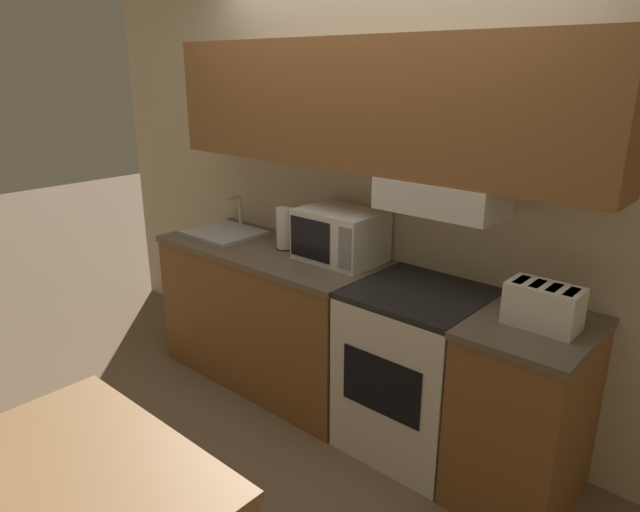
{
  "coord_description": "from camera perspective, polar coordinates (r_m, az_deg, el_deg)",
  "views": [
    {
      "loc": [
        1.88,
        -2.64,
        1.97
      ],
      "look_at": [
        0.05,
        -0.57,
        1.05
      ],
      "focal_mm": 32.0,
      "sensor_mm": 36.0,
      "label": 1
    }
  ],
  "objects": [
    {
      "name": "paper_towel_roll",
      "position": [
        3.5,
        -3.56,
        2.75
      ],
      "size": [
        0.12,
        0.12,
        0.26
      ],
      "color": "black",
      "rests_on": "lower_counter_main"
    },
    {
      "name": "dining_table",
      "position": [
        2.15,
        -22.12,
        -21.62
      ],
      "size": [
        1.02,
        0.61,
        0.76
      ],
      "color": "#B27F4C",
      "rests_on": "ground_plane"
    },
    {
      "name": "lower_counter_main",
      "position": [
        3.72,
        -4.84,
        -5.79
      ],
      "size": [
        1.51,
        0.65,
        0.9
      ],
      "color": "brown",
      "rests_on": "ground_plane"
    },
    {
      "name": "microwave",
      "position": [
        3.29,
        2.04,
        2.1
      ],
      "size": [
        0.47,
        0.36,
        0.3
      ],
      "color": "white",
      "rests_on": "lower_counter_main"
    },
    {
      "name": "wall_back",
      "position": [
        3.22,
        5.52,
        10.08
      ],
      "size": [
        5.07,
        0.38,
        2.55
      ],
      "color": "beige",
      "rests_on": "ground_plane"
    },
    {
      "name": "stove_range",
      "position": [
        3.11,
        9.51,
        -11.2
      ],
      "size": [
        0.65,
        0.63,
        0.9
      ],
      "color": "white",
      "rests_on": "ground_plane"
    },
    {
      "name": "lower_counter_right_stub",
      "position": [
        2.89,
        19.69,
        -14.55
      ],
      "size": [
        0.52,
        0.65,
        0.9
      ],
      "color": "brown",
      "rests_on": "ground_plane"
    },
    {
      "name": "sink_basin",
      "position": [
        3.88,
        -9.62,
        2.38
      ],
      "size": [
        0.47,
        0.41,
        0.25
      ],
      "color": "#B7BABF",
      "rests_on": "lower_counter_main"
    },
    {
      "name": "ground_plane",
      "position": [
        3.8,
        5.23,
        -12.95
      ],
      "size": [
        16.0,
        16.0,
        0.0
      ],
      "primitive_type": "plane",
      "color": "#7F664C"
    },
    {
      "name": "toaster",
      "position": [
        2.64,
        21.43,
        -4.65
      ],
      "size": [
        0.32,
        0.18,
        0.19
      ],
      "color": "white",
      "rests_on": "lower_counter_right_stub"
    }
  ]
}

